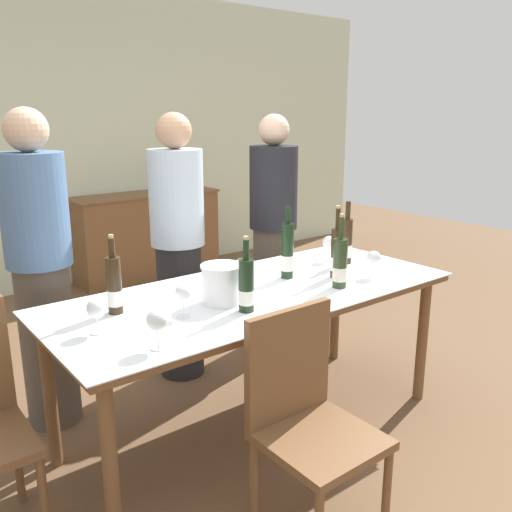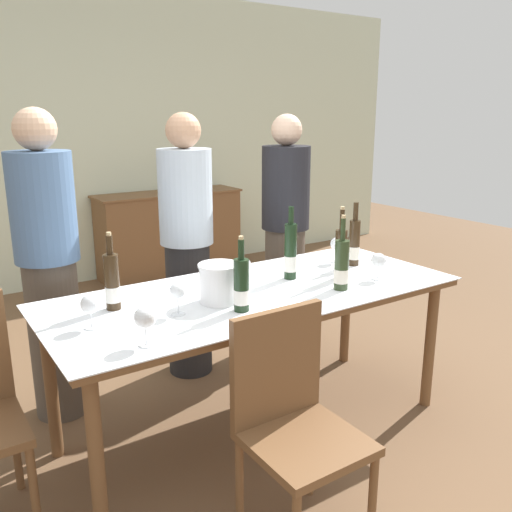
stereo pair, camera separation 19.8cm
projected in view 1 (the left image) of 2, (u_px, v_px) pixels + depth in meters
ground_plane at (256, 427)px, 2.93m from camera, size 12.00×12.00×0.00m
back_wall at (44, 140)px, 5.00m from camera, size 8.00×0.10×2.80m
sideboard_cabinet at (147, 235)px, 5.53m from camera, size 1.50×0.46×0.86m
dining_table at (256, 303)px, 2.75m from camera, size 2.10×0.88×0.78m
ice_bucket at (222, 283)px, 2.53m from camera, size 0.20×0.20×0.19m
wine_bottle_0 at (347, 241)px, 3.19m from camera, size 0.06×0.06×0.37m
wine_bottle_1 at (340, 264)px, 2.75m from camera, size 0.07×0.07×0.38m
wine_bottle_2 at (287, 252)px, 2.91m from camera, size 0.07×0.07×0.39m
wine_bottle_3 at (246, 286)px, 2.42m from camera, size 0.07×0.07×0.35m
wine_bottle_4 at (337, 253)px, 2.93m from camera, size 0.06×0.06×0.39m
wine_bottle_5 at (114, 286)px, 2.40m from camera, size 0.07×0.07×0.36m
wine_glass_0 at (242, 266)px, 2.85m from camera, size 0.07×0.07×0.13m
wine_glass_1 at (96, 309)px, 2.18m from camera, size 0.08×0.08×0.15m
wine_glass_2 at (374, 259)px, 2.94m from camera, size 0.08×0.08×0.14m
wine_glass_3 at (157, 321)px, 2.03m from camera, size 0.09×0.09×0.16m
wine_glass_4 at (329, 243)px, 3.26m from camera, size 0.08×0.08×0.15m
wine_glass_5 at (183, 294)px, 2.35m from camera, size 0.07×0.07×0.15m
chair_near_front at (306, 411)px, 2.13m from camera, size 0.42×0.42×0.91m
person_host at (41, 273)px, 2.80m from camera, size 0.33×0.33×1.68m
person_guest_left at (178, 249)px, 3.34m from camera, size 0.33×0.33×1.65m
person_guest_right at (273, 234)px, 3.79m from camera, size 0.33×0.33×1.64m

